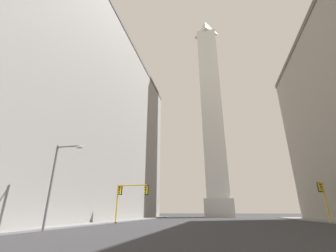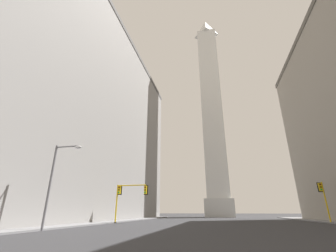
# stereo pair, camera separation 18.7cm
# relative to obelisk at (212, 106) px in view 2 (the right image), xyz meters

# --- Properties ---
(sidewalk_left) EXTENTS (5.00, 77.54, 0.15)m
(sidewalk_left) POSITION_rel_obelisk_xyz_m (-16.38, -41.36, -33.34)
(sidewalk_left) COLOR slate
(sidewalk_left) RESTS_ON ground_plane
(building_left) EXTENTS (24.09, 60.36, 37.31)m
(building_left) POSITION_rel_obelisk_xyz_m (-28.29, -32.35, -14.75)
(building_left) COLOR gray
(building_left) RESTS_ON ground_plane
(obelisk) EXTENTS (7.86, 7.86, 69.21)m
(obelisk) POSITION_rel_obelisk_xyz_m (0.00, 0.00, 0.00)
(obelisk) COLOR silver
(obelisk) RESTS_ON ground_plane
(traffic_light_mid_right) EXTENTS (0.78, 0.51, 5.31)m
(traffic_light_mid_right) POSITION_rel_obelisk_xyz_m (14.05, -31.61, -29.90)
(traffic_light_mid_right) COLOR yellow
(traffic_light_mid_right) RESTS_ON ground_plane
(traffic_light_mid_left) EXTENTS (4.65, 0.51, 5.00)m
(traffic_light_mid_left) POSITION_rel_obelisk_xyz_m (-12.28, -36.73, -29.62)
(traffic_light_mid_left) COLOR yellow
(traffic_light_mid_left) RESTS_ON ground_plane
(street_lamp) EXTENTS (2.61, 0.36, 7.04)m
(street_lamp) POSITION_rel_obelisk_xyz_m (-13.45, -50.27, -29.03)
(street_lamp) COLOR slate
(street_lamp) RESTS_ON ground_plane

